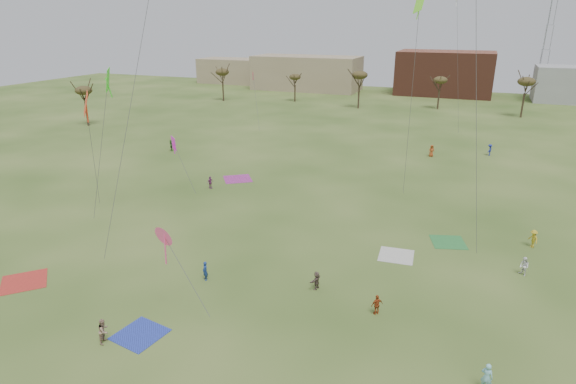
% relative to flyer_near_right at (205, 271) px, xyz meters
% --- Properties ---
extents(ground, '(260.00, 260.00, 0.00)m').
position_rel_flyer_near_right_xyz_m(ground, '(4.06, -3.92, -0.82)').
color(ground, '#2D4B17').
rests_on(ground, ground).
extents(flyer_near_right, '(0.71, 0.66, 1.63)m').
position_rel_flyer_near_right_xyz_m(flyer_near_right, '(0.00, 0.00, 0.00)').
color(flyer_near_right, navy).
rests_on(flyer_near_right, ground).
extents(spectator_fore_a, '(0.92, 0.90, 1.56)m').
position_rel_flyer_near_right_xyz_m(spectator_fore_a, '(14.03, 0.40, -0.04)').
color(spectator_fore_a, '#AA461D').
rests_on(spectator_fore_a, ground).
extents(spectator_fore_b, '(0.83, 0.97, 1.73)m').
position_rel_flyer_near_right_xyz_m(spectator_fore_b, '(-2.00, -9.41, 0.05)').
color(spectator_fore_b, '#9E7C65').
rests_on(spectator_fore_b, ground).
extents(spectator_fore_c, '(0.76, 1.46, 1.50)m').
position_rel_flyer_near_right_xyz_m(spectator_fore_c, '(8.88, 2.05, -0.06)').
color(spectator_fore_c, brown).
rests_on(spectator_fore_c, ground).
extents(flyer_mid_b, '(1.16, 1.28, 1.73)m').
position_rel_flyer_near_right_xyz_m(flyer_mid_b, '(25.35, 16.58, 0.05)').
color(flyer_mid_b, gold).
rests_on(flyer_mid_b, ground).
extents(flyer_mid_c, '(0.77, 0.62, 1.84)m').
position_rel_flyer_near_right_xyz_m(flyer_mid_c, '(21.39, -4.78, 0.10)').
color(flyer_mid_c, '#82CCDA').
rests_on(flyer_mid_c, ground).
extents(spectator_mid_d, '(0.64, 1.00, 1.58)m').
position_rel_flyer_near_right_xyz_m(spectator_mid_d, '(-11.22, 19.83, -0.02)').
color(spectator_mid_d, '#8C3A7D').
rests_on(spectator_mid_d, ground).
extents(spectator_mid_e, '(0.98, 1.01, 1.63)m').
position_rel_flyer_near_right_xyz_m(spectator_mid_e, '(24.23, 10.49, -0.00)').
color(spectator_mid_e, white).
rests_on(spectator_mid_e, ground).
extents(flyer_far_a, '(1.18, 1.71, 1.77)m').
position_rel_flyer_near_right_xyz_m(flyer_far_a, '(-26.66, 33.67, 0.07)').
color(flyer_far_a, '#2F6F25').
rests_on(flyer_far_a, ground).
extents(flyer_far_b, '(1.08, 0.96, 1.86)m').
position_rel_flyer_near_right_xyz_m(flyer_far_b, '(13.16, 45.71, 0.11)').
color(flyer_far_b, '#A2431B').
rests_on(flyer_far_b, ground).
extents(flyer_far_c, '(0.99, 1.31, 1.80)m').
position_rel_flyer_near_right_xyz_m(flyer_far_c, '(21.58, 49.83, 0.08)').
color(flyer_far_c, navy).
rests_on(flyer_far_c, ground).
extents(blanket_red, '(4.77, 4.77, 0.03)m').
position_rel_flyer_near_right_xyz_m(blanket_red, '(-13.59, -5.78, -0.81)').
color(blanket_red, red).
rests_on(blanket_red, ground).
extents(blanket_blue, '(3.46, 3.46, 0.03)m').
position_rel_flyer_near_right_xyz_m(blanket_blue, '(-0.36, -7.93, -0.81)').
color(blanket_blue, '#293DB4').
rests_on(blanket_blue, ground).
extents(blanket_cream, '(3.27, 3.27, 0.03)m').
position_rel_flyer_near_right_xyz_m(blanket_cream, '(13.81, 10.08, -0.81)').
color(blanket_cream, silver).
rests_on(blanket_cream, ground).
extents(blanket_plum, '(4.96, 4.96, 0.03)m').
position_rel_flyer_near_right_xyz_m(blanket_plum, '(-9.80, 24.49, -0.81)').
color(blanket_plum, '#A2328D').
rests_on(blanket_plum, ground).
extents(blanket_olive, '(3.84, 3.84, 0.03)m').
position_rel_flyer_near_right_xyz_m(blanket_olive, '(17.98, 14.73, -0.81)').
color(blanket_olive, '#30843C').
rests_on(blanket_olive, ground).
extents(kites_aloft, '(49.99, 67.59, 25.46)m').
position_rel_flyer_near_right_xyz_m(kites_aloft, '(1.85, 21.73, 18.94)').
color(kites_aloft, '#E7401B').
rests_on(kites_aloft, ground).
extents(tree_line, '(117.44, 49.32, 8.91)m').
position_rel_flyer_near_right_xyz_m(tree_line, '(1.21, 75.20, 6.27)').
color(tree_line, '#3A2B1E').
rests_on(tree_line, ground).
extents(building_tan, '(32.00, 14.00, 10.00)m').
position_rel_flyer_near_right_xyz_m(building_tan, '(-30.94, 111.08, 4.18)').
color(building_tan, '#937F60').
rests_on(building_tan, ground).
extents(building_brick, '(26.00, 16.00, 12.00)m').
position_rel_flyer_near_right_xyz_m(building_brick, '(9.06, 116.08, 5.18)').
color(building_brick, brown).
rests_on(building_brick, ground).
extents(building_tan_west, '(20.00, 12.00, 8.00)m').
position_rel_flyer_near_right_xyz_m(building_tan_west, '(-60.94, 118.08, 3.18)').
color(building_tan_west, '#937F60').
rests_on(building_tan_west, ground).
extents(radio_tower, '(1.51, 1.72, 41.00)m').
position_rel_flyer_near_right_xyz_m(radio_tower, '(34.06, 121.08, 18.39)').
color(radio_tower, '#9EA3A8').
rests_on(radio_tower, ground).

